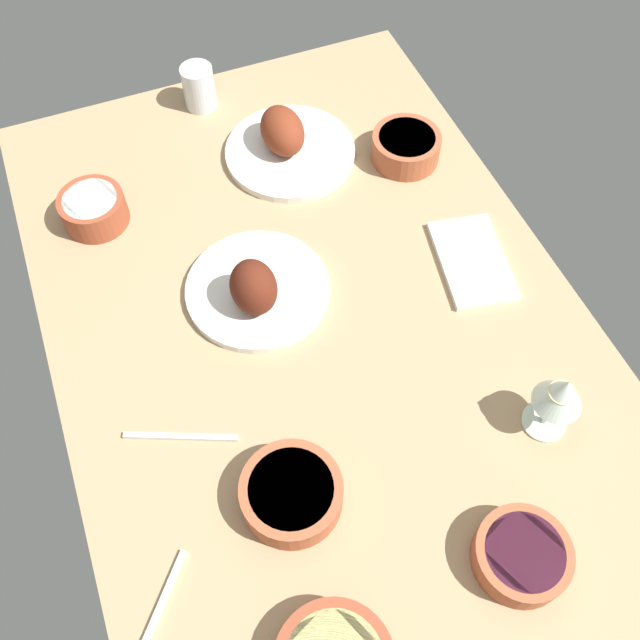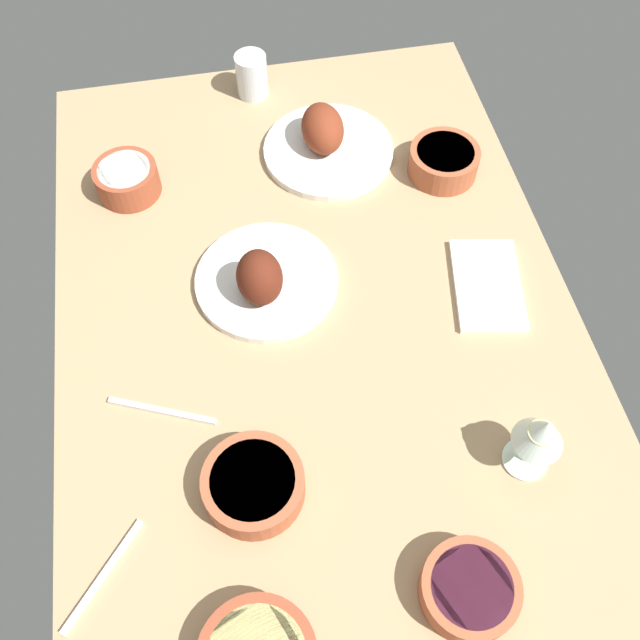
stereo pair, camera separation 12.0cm
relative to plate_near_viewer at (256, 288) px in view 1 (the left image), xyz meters
The scene contains 12 objects.
dining_table 13.52cm from the plate_near_viewer, 139.25° to the right, with size 140.00×90.00×4.00cm, color tan.
plate_near_viewer is the anchor object (origin of this frame).
plate_center_main 35.93cm from the plate_near_viewer, 28.84° to the right, with size 26.32×26.32×9.93cm.
bowl_sauce 44.60cm from the plate_near_viewer, 61.02° to the right, with size 13.72×13.72×5.64cm.
bowl_onions 59.92cm from the plate_near_viewer, 160.62° to the right, with size 13.65×13.65×4.74cm.
bowl_pasta 36.98cm from the plate_near_viewer, 169.08° to the left, with size 15.26×15.26×5.14cm.
bowl_cream 36.15cm from the plate_near_viewer, 38.28° to the left, with size 12.26×12.26×5.99cm.
wine_glass 52.83cm from the plate_near_viewer, 138.76° to the right, with size 7.60×7.60×14.00cm.
water_tumbler 52.25cm from the plate_near_viewer, ahead, with size 6.72×6.72×9.35cm, color silver.
folded_napkin 39.81cm from the plate_near_viewer, 100.30° to the right, with size 19.68×11.76×1.20cm, color white.
fork_loose 28.66cm from the plate_near_viewer, 136.12° to the left, with size 17.97×0.90×0.80cm, color silver.
spoon_loose 53.62cm from the plate_near_viewer, 146.25° to the left, with size 17.61×0.90×0.80cm, color silver.
Camera 1 is at (-59.75, 23.79, 107.94)cm, focal length 39.75 mm.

